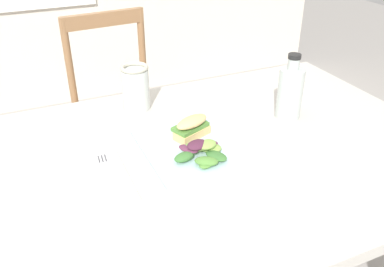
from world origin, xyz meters
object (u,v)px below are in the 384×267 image
dining_table (213,190)px  sandwich_half_front (192,127)px  plate_lunch (198,146)px  bottle_cold_brew (290,95)px  chair_wooden_far (122,114)px  fork_on_napkin (106,173)px  mason_jar_iced_tea (136,89)px

dining_table → sandwich_half_front: size_ratio=11.25×
dining_table → plate_lunch: 0.14m
bottle_cold_brew → chair_wooden_far: bearing=111.5°
dining_table → plate_lunch: (-0.03, 0.03, 0.13)m
dining_table → fork_on_napkin: size_ratio=6.61×
fork_on_napkin → bottle_cold_brew: bearing=7.2°
plate_lunch → chair_wooden_far: bearing=89.6°
plate_lunch → bottle_cold_brew: bottle_cold_brew is taller
plate_lunch → sandwich_half_front: bearing=89.5°
chair_wooden_far → plate_lunch: bearing=-90.4°
chair_wooden_far → bottle_cold_brew: (0.30, -0.77, 0.36)m
sandwich_half_front → mason_jar_iced_tea: bearing=107.5°
dining_table → sandwich_half_front: (-0.03, 0.07, 0.17)m
plate_lunch → mason_jar_iced_tea: (-0.07, 0.28, 0.06)m
dining_table → bottle_cold_brew: (0.28, 0.08, 0.20)m
chair_wooden_far → sandwich_half_front: 0.84m
dining_table → fork_on_napkin: (-0.28, 0.01, 0.13)m
bottle_cold_brew → mason_jar_iced_tea: 0.45m
dining_table → fork_on_napkin: bearing=178.8°
fork_on_napkin → mason_jar_iced_tea: bearing=60.5°
chair_wooden_far → mason_jar_iced_tea: 0.65m
chair_wooden_far → fork_on_napkin: chair_wooden_far is taller
chair_wooden_far → sandwich_half_front: chair_wooden_far is taller
chair_wooden_far → mason_jar_iced_tea: (-0.08, -0.54, 0.35)m
dining_table → sandwich_half_front: 0.18m
fork_on_napkin → bottle_cold_brew: size_ratio=0.98×
bottle_cold_brew → sandwich_half_front: bearing=-178.7°
sandwich_half_front → fork_on_napkin: (-0.25, -0.06, -0.03)m
sandwich_half_front → fork_on_napkin: bearing=-165.5°
chair_wooden_far → sandwich_half_front: bearing=-90.4°
mason_jar_iced_tea → bottle_cold_brew: bearing=-31.1°
dining_table → chair_wooden_far: chair_wooden_far is taller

